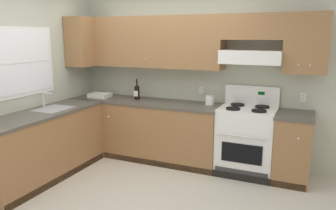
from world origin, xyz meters
TOP-DOWN VIEW (x-y plane):
  - ground_plane at (0.00, 0.00)m, footprint 7.04×7.04m
  - wall_back at (0.39, 1.53)m, footprint 4.68×0.57m
  - wall_left at (-1.59, 0.23)m, footprint 0.47×4.00m
  - counter_back_run at (0.00, 1.24)m, footprint 3.60×0.65m
  - counter_left_run at (-1.24, -0.00)m, footprint 0.63×1.91m
  - stove at (1.22, 1.25)m, footprint 0.76×0.62m
  - wine_bottle at (-0.53, 1.31)m, footprint 0.08×0.09m
  - bowl at (-1.18, 1.23)m, footprint 0.33×0.25m
  - paper_towel_roll at (0.65, 1.36)m, footprint 0.12×0.12m

SIDE VIEW (x-z plane):
  - ground_plane at x=0.00m, z-range 0.00..0.00m
  - counter_back_run at x=0.00m, z-range 0.00..0.91m
  - counter_left_run at x=-1.24m, z-range -0.11..1.03m
  - stove at x=1.22m, z-range -0.12..1.08m
  - bowl at x=-1.18m, z-range 0.90..0.96m
  - paper_towel_roll at x=0.65m, z-range 0.91..1.04m
  - wine_bottle at x=-0.53m, z-range 0.87..1.20m
  - wall_left at x=-1.59m, z-range 0.07..2.62m
  - wall_back at x=0.39m, z-range 0.20..2.75m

